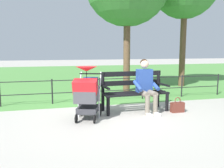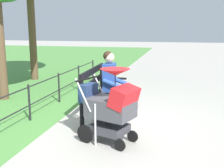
# 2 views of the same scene
# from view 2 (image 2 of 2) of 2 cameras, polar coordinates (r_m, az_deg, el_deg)

# --- Properties ---
(ground_plane) EXTENTS (60.00, 60.00, 0.00)m
(ground_plane) POSITION_cam_2_polar(r_m,az_deg,el_deg) (4.97, -2.88, -8.78)
(ground_plane) COLOR #ADA89E
(park_bench) EXTENTS (1.62, 0.66, 0.96)m
(park_bench) POSITION_cam_2_polar(r_m,az_deg,el_deg) (5.41, -2.30, -1.25)
(park_bench) COLOR black
(park_bench) RESTS_ON ground
(person_on_bench) EXTENTS (0.55, 0.74, 1.28)m
(person_on_bench) POSITION_cam_2_polar(r_m,az_deg,el_deg) (5.54, 0.54, 0.67)
(person_on_bench) COLOR slate
(person_on_bench) RESTS_ON ground
(stroller) EXTENTS (0.75, 0.99, 1.15)m
(stroller) POSITION_cam_2_polar(r_m,az_deg,el_deg) (4.12, -0.23, -4.40)
(stroller) COLOR black
(stroller) RESTS_ON ground
(handbag) EXTENTS (0.32, 0.14, 0.37)m
(handbag) POSITION_cam_2_polar(r_m,az_deg,el_deg) (6.32, 4.04, -3.10)
(handbag) COLOR brown
(handbag) RESTS_ON ground
(park_fence) EXTENTS (8.05, 0.04, 0.70)m
(park_fence) POSITION_cam_2_polar(r_m,az_deg,el_deg) (5.60, -15.44, -2.32)
(park_fence) COLOR black
(park_fence) RESTS_ON ground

